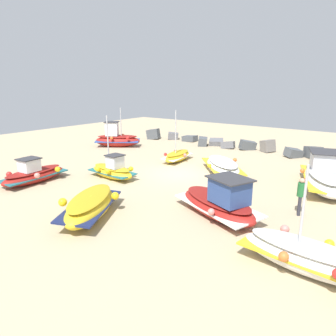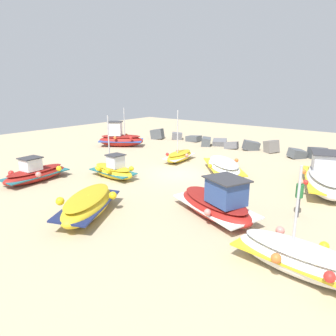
# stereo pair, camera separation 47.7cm
# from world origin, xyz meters

# --- Properties ---
(ground_plane) EXTENTS (50.92, 50.92, 0.00)m
(ground_plane) POSITION_xyz_m (0.00, 0.00, 0.00)
(ground_plane) COLOR tan
(fishing_boat_0) EXTENTS (1.94, 4.13, 1.52)m
(fishing_boat_0) POSITION_xyz_m (-5.77, -6.59, 0.50)
(fishing_boat_0) COLOR maroon
(fishing_boat_0) RESTS_ON ground_plane
(fishing_boat_1) EXTENTS (3.40, 1.79, 3.84)m
(fishing_boat_1) POSITION_xyz_m (-2.73, -3.21, 0.50)
(fishing_boat_1) COLOR gold
(fishing_boat_1) RESTS_ON ground_plane
(fishing_boat_2) EXTENTS (3.41, 4.45, 1.15)m
(fishing_boat_2) POSITION_xyz_m (0.83, -7.84, 0.53)
(fishing_boat_2) COLOR gold
(fishing_boat_2) RESTS_ON ground_plane
(fishing_boat_3) EXTENTS (4.77, 3.26, 1.97)m
(fishing_boat_3) POSITION_xyz_m (5.23, -4.40, 0.64)
(fishing_boat_3) COLOR maroon
(fishing_boat_3) RESTS_ON ground_plane
(fishing_boat_4) EXTENTS (4.23, 3.62, 3.58)m
(fishing_boat_4) POSITION_xyz_m (-9.80, 3.99, 0.73)
(fishing_boat_4) COLOR maroon
(fishing_boat_4) RESTS_ON ground_plane
(fishing_boat_5) EXTENTS (4.30, 2.33, 3.39)m
(fishing_boat_5) POSITION_xyz_m (9.36, -6.47, 0.48)
(fishing_boat_5) COLOR white
(fishing_boat_5) RESTS_ON ground_plane
(fishing_boat_6) EXTENTS (4.36, 4.57, 0.93)m
(fishing_boat_6) POSITION_xyz_m (2.13, 1.87, 0.46)
(fishing_boat_6) COLOR white
(fishing_boat_6) RESTS_ON ground_plane
(fishing_boat_7) EXTENTS (3.77, 5.85, 2.09)m
(fishing_boat_7) POSITION_xyz_m (8.08, 2.42, 0.70)
(fishing_boat_7) COLOR white
(fishing_boat_7) RESTS_ON ground_plane
(fishing_boat_8) EXTENTS (1.55, 3.32, 3.83)m
(fishing_boat_8) POSITION_xyz_m (-2.08, 2.78, 0.39)
(fishing_boat_8) COLOR gold
(fishing_boat_8) RESTS_ON ground_plane
(person_walking) EXTENTS (0.32, 0.32, 1.70)m
(person_walking) POSITION_xyz_m (7.99, -2.16, 0.98)
(person_walking) COLOR #2D2D38
(person_walking) RESTS_ON ground_plane
(breakwater_rocks) EXTENTS (21.16, 2.64, 1.27)m
(breakwater_rocks) POSITION_xyz_m (-0.72, 9.70, 0.39)
(breakwater_rocks) COLOR #4C5156
(breakwater_rocks) RESTS_ON ground_plane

